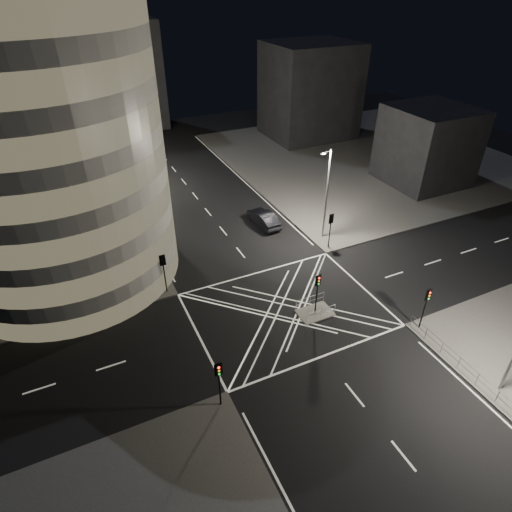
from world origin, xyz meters
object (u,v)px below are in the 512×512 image
street_lamp_right_far (326,192)px  traffic_signal_island (317,287)px  traffic_signal_nl (219,377)px  street_lamp_left_near (139,216)px  sedan (264,218)px  traffic_signal_fl (163,267)px  central_island (315,313)px  street_lamp_left_far (107,154)px  traffic_signal_nr (426,302)px  traffic_signal_fr (331,225)px

street_lamp_right_far → traffic_signal_island: bearing=-125.3°
traffic_signal_nl → street_lamp_left_near: 18.99m
street_lamp_right_far → sedan: size_ratio=1.92×
traffic_signal_fl → traffic_signal_nl: size_ratio=1.00×
central_island → street_lamp_left_far: street_lamp_left_far is taller
central_island → traffic_signal_nr: (6.80, -5.30, 2.84)m
sedan → traffic_signal_nl: bearing=53.4°
traffic_signal_nr → street_lamp_left_far: size_ratio=0.40×
central_island → street_lamp_left_far: (-11.44, 31.50, 5.47)m
street_lamp_left_far → sedan: (14.22, -15.71, -4.68)m
central_island → street_lamp_left_near: bearing=130.3°
street_lamp_left_near → central_island: bearing=-49.7°
street_lamp_left_near → sedan: size_ratio=1.92×
traffic_signal_fr → traffic_signal_fl: bearing=180.0°
central_island → traffic_signal_fl: traffic_signal_fl is taller
traffic_signal_fr → street_lamp_right_far: (0.64, 2.20, 2.63)m
central_island → traffic_signal_fr: size_ratio=0.75×
traffic_signal_nr → traffic_signal_island: size_ratio=1.00×
traffic_signal_island → sedan: size_ratio=0.77×
traffic_signal_fl → traffic_signal_fr: bearing=0.0°
central_island → traffic_signal_island: size_ratio=0.75×
traffic_signal_island → traffic_signal_nr: bearing=-37.9°
traffic_signal_island → street_lamp_left_near: (-11.44, 13.50, 2.63)m
traffic_signal_fr → street_lamp_left_far: street_lamp_left_far is taller
traffic_signal_island → traffic_signal_nl: bearing=-153.9°
traffic_signal_nr → sedan: traffic_signal_nr is taller
traffic_signal_nl → street_lamp_left_far: size_ratio=0.40×
central_island → traffic_signal_nl: size_ratio=0.75×
traffic_signal_fr → traffic_signal_island: bearing=-129.3°
traffic_signal_fl → street_lamp_right_far: size_ratio=0.40×
traffic_signal_nl → traffic_signal_fr: 22.24m
central_island → sedan: size_ratio=0.58×
traffic_signal_nl → sedan: size_ratio=0.77×
central_island → traffic_signal_fr: (6.80, 8.30, 2.84)m
traffic_signal_island → sedan: traffic_signal_island is taller
traffic_signal_fl → traffic_signal_island: 13.62m
central_island → sedan: sedan is taller
traffic_signal_island → street_lamp_left_near: street_lamp_left_near is taller
traffic_signal_island → street_lamp_right_far: size_ratio=0.40×
traffic_signal_fr → street_lamp_left_far: 29.63m
traffic_signal_nl → sedan: 25.17m
traffic_signal_fl → sedan: traffic_signal_fl is taller
traffic_signal_fr → traffic_signal_nr: same height
traffic_signal_nl → traffic_signal_island: size_ratio=1.00×
central_island → traffic_signal_fl: bearing=142.5°
traffic_signal_nr → sedan: bearing=100.8°
traffic_signal_fr → sedan: bearing=118.2°
traffic_signal_nl → traffic_signal_nr: (17.60, 0.00, 0.00)m
central_island → traffic_signal_nr: bearing=-37.9°
traffic_signal_island → street_lamp_left_far: street_lamp_left_far is taller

